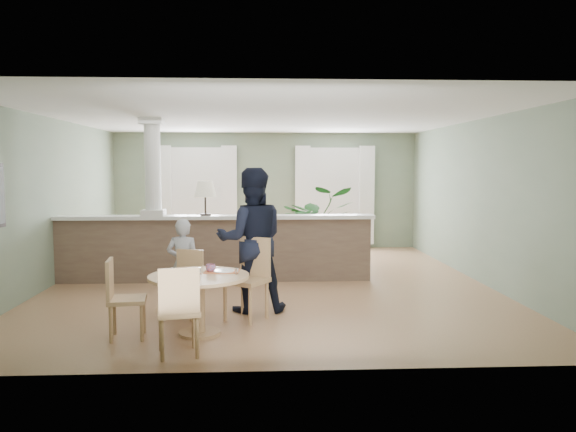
{
  "coord_description": "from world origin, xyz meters",
  "views": [
    {
      "loc": [
        -0.15,
        -9.12,
        1.91
      ],
      "look_at": [
        0.26,
        -1.0,
        1.2
      ],
      "focal_mm": 35.0,
      "sensor_mm": 36.0,
      "label": 1
    }
  ],
  "objects": [
    {
      "name": "child_person",
      "position": [
        -1.18,
        -1.66,
        0.61
      ],
      "size": [
        0.48,
        0.35,
        1.23
      ],
      "primitive_type": "imported",
      "rotation": [
        0.0,
        0.0,
        3.02
      ],
      "color": "#9C9CA1",
      "rests_on": "ground"
    },
    {
      "name": "room_shell",
      "position": [
        -0.03,
        0.63,
        1.81
      ],
      "size": [
        7.02,
        8.02,
        2.71
      ],
      "color": "gray",
      "rests_on": "ground"
    },
    {
      "name": "chair_far_boy",
      "position": [
        -1.09,
        -1.98,
        0.47
      ],
      "size": [
        0.48,
        0.48,
        0.85
      ],
      "rotation": [
        0.0,
        0.0,
        -0.32
      ],
      "color": "tan",
      "rests_on": "ground"
    },
    {
      "name": "chair_far_man",
      "position": [
        -0.28,
        -2.14,
        0.56
      ],
      "size": [
        0.64,
        0.64,
        1.02
      ],
      "rotation": [
        0.0,
        0.0,
        -0.58
      ],
      "color": "tan",
      "rests_on": "ground"
    },
    {
      "name": "ground",
      "position": [
        0.0,
        0.0,
        0.0
      ],
      "size": [
        8.0,
        8.0,
        0.0
      ],
      "primitive_type": "plane",
      "color": "#A87F59",
      "rests_on": "ground"
    },
    {
      "name": "houseplant",
      "position": [
        0.97,
        1.69,
        0.77
      ],
      "size": [
        1.48,
        1.31,
        1.55
      ],
      "primitive_type": "imported",
      "rotation": [
        0.0,
        0.0,
        0.08
      ],
      "color": "#255C26",
      "rests_on": "ground"
    },
    {
      "name": "sofa",
      "position": [
        0.24,
        2.1,
        0.45
      ],
      "size": [
        3.22,
        1.64,
        0.9
      ],
      "primitive_type": "imported",
      "rotation": [
        0.0,
        0.0,
        0.15
      ],
      "color": "#90664E",
      "rests_on": "ground"
    },
    {
      "name": "man_person",
      "position": [
        -0.26,
        -1.77,
        0.95
      ],
      "size": [
        0.98,
        0.8,
        1.9
      ],
      "primitive_type": "imported",
      "rotation": [
        0.0,
        0.0,
        3.23
      ],
      "color": "black",
      "rests_on": "ground"
    },
    {
      "name": "pony_wall",
      "position": [
        -0.99,
        0.2,
        0.71
      ],
      "size": [
        5.32,
        0.38,
        2.7
      ],
      "color": "#76604B",
      "rests_on": "ground"
    },
    {
      "name": "chair_side",
      "position": [
        -1.7,
        -2.9,
        0.49
      ],
      "size": [
        0.45,
        0.45,
        0.89
      ],
      "rotation": [
        0.0,
        0.0,
        1.7
      ],
      "color": "tan",
      "rests_on": "ground"
    },
    {
      "name": "chair_near",
      "position": [
        -0.97,
        -3.56,
        0.51
      ],
      "size": [
        0.5,
        0.5,
        0.93
      ],
      "rotation": [
        0.0,
        0.0,
        3.35
      ],
      "color": "tan",
      "rests_on": "ground"
    },
    {
      "name": "dining_table",
      "position": [
        -0.84,
        -2.79,
        0.55
      ],
      "size": [
        1.14,
        1.14,
        0.78
      ],
      "rotation": [
        0.0,
        0.0,
        0.31
      ],
      "color": "tan",
      "rests_on": "ground"
    }
  ]
}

